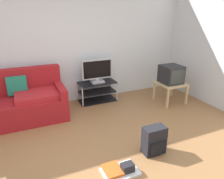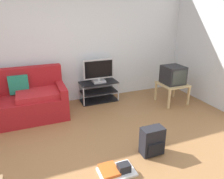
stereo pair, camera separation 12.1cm
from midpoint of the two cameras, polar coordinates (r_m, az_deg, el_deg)
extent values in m
cube|color=olive|center=(3.08, -4.72, -20.29)|extent=(9.00, 9.80, 0.02)
cube|color=silver|center=(4.77, -15.25, 11.97)|extent=(9.00, 0.10, 2.70)
cube|color=maroon|center=(4.46, -26.79, -5.34)|extent=(2.13, 0.86, 0.44)
cube|color=maroon|center=(4.61, -27.60, 1.62)|extent=(2.13, 0.20, 0.50)
cube|color=maroon|center=(4.37, -14.49, 0.20)|extent=(0.14, 0.86, 0.18)
cube|color=#AF2026|center=(4.29, -19.65, -1.32)|extent=(0.85, 0.60, 0.10)
cube|color=#238466|center=(4.50, -24.68, 0.99)|extent=(0.36, 0.12, 0.36)
cube|color=black|center=(4.88, -4.71, 1.87)|extent=(0.85, 0.42, 0.02)
cube|color=black|center=(4.95, -4.64, -0.54)|extent=(0.82, 0.41, 0.02)
cube|color=black|center=(5.03, -4.57, -2.87)|extent=(0.85, 0.42, 0.02)
cylinder|color=#B7B7BC|center=(4.67, -8.58, -2.06)|extent=(0.03, 0.03, 0.46)
cylinder|color=#B7B7BC|center=(4.92, 0.63, -0.61)|extent=(0.03, 0.03, 0.46)
cylinder|color=#B7B7BC|center=(5.02, -9.80, -0.47)|extent=(0.03, 0.03, 0.46)
cylinder|color=#B7B7BC|center=(5.26, -1.14, 0.81)|extent=(0.03, 0.03, 0.46)
cube|color=#B2B2B7|center=(4.85, -4.64, 2.18)|extent=(0.28, 0.22, 0.05)
cube|color=#B2B2B7|center=(4.83, -4.66, 2.69)|extent=(0.05, 0.04, 0.04)
cube|color=#B2B2B7|center=(4.77, -4.74, 5.42)|extent=(0.70, 0.04, 0.44)
cube|color=black|center=(4.75, -4.65, 5.36)|extent=(0.64, 0.01, 0.38)
cube|color=tan|center=(4.97, 14.70, 1.55)|extent=(0.57, 0.57, 0.03)
cube|color=tan|center=(4.71, 13.89, -2.40)|extent=(0.04, 0.04, 0.43)
cube|color=tan|center=(5.03, 18.55, -1.43)|extent=(0.04, 0.04, 0.43)
cube|color=tan|center=(5.10, 10.44, -0.38)|extent=(0.04, 0.04, 0.43)
cube|color=tan|center=(5.39, 14.98, 0.41)|extent=(0.04, 0.04, 0.43)
cube|color=#232326|center=(4.93, 14.78, 3.95)|extent=(0.43, 0.43, 0.39)
cube|color=#333833|center=(4.77, 16.38, 3.24)|extent=(0.35, 0.01, 0.31)
cube|color=black|center=(3.26, 10.00, -13.06)|extent=(0.33, 0.19, 0.42)
cube|color=black|center=(3.23, 11.02, -15.12)|extent=(0.25, 0.04, 0.18)
cylinder|color=black|center=(3.29, 7.53, -12.19)|extent=(0.04, 0.04, 0.34)
cylinder|color=black|center=(3.38, 10.28, -11.42)|extent=(0.04, 0.04, 0.34)
cube|color=silver|center=(2.99, 0.96, -21.05)|extent=(0.47, 0.32, 0.03)
cube|color=black|center=(2.94, 2.89, -20.02)|extent=(0.16, 0.12, 0.11)
cube|color=#CC561E|center=(2.96, -1.08, -20.65)|extent=(0.22, 0.28, 0.04)
camera|label=1|loc=(0.06, -90.90, -0.33)|focal=34.34mm
camera|label=2|loc=(0.06, 89.10, 0.33)|focal=34.34mm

